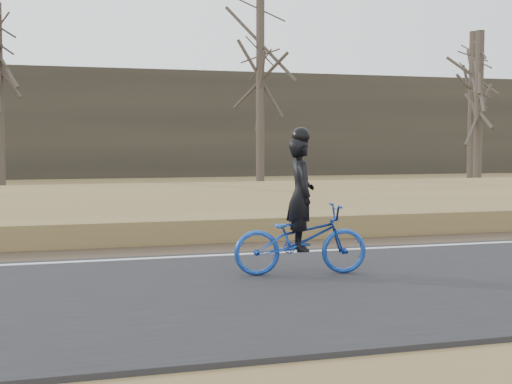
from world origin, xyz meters
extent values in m
plane|color=olive|center=(0.00, 0.00, 0.00)|extent=(120.00, 120.00, 0.00)
cube|color=black|center=(0.00, -2.50, 0.03)|extent=(120.00, 6.00, 0.06)
cube|color=silver|center=(0.00, 0.20, 0.07)|extent=(120.00, 0.12, 0.01)
cube|color=#473A2B|center=(0.00, 1.20, 0.02)|extent=(120.00, 1.60, 0.04)
cube|color=olive|center=(0.00, 4.20, 0.22)|extent=(120.00, 5.00, 0.44)
cube|color=slate|center=(0.00, 8.00, 0.23)|extent=(120.00, 3.00, 0.45)
cube|color=black|center=(0.00, 8.00, 0.52)|extent=(120.00, 2.40, 0.14)
cube|color=brown|center=(0.00, 7.28, 0.67)|extent=(120.00, 0.07, 0.15)
cube|color=brown|center=(0.00, 8.72, 0.67)|extent=(120.00, 0.07, 0.15)
cube|color=#383328|center=(0.00, 30.00, 3.00)|extent=(120.00, 4.00, 6.00)
imported|color=#163C9A|center=(1.96, -1.80, 0.57)|extent=(2.01, 0.94, 1.02)
imported|color=black|center=(1.96, -1.80, 1.22)|extent=(0.47, 0.64, 1.63)
sphere|color=black|center=(1.96, -1.80, 2.06)|extent=(0.26, 0.26, 0.26)
cylinder|color=#494035|center=(7.32, 18.18, 4.21)|extent=(0.36, 0.36, 8.42)
cylinder|color=#494035|center=(15.73, 14.56, 3.29)|extent=(0.36, 0.36, 6.58)
cylinder|color=#494035|center=(18.32, 19.06, 3.66)|extent=(0.36, 0.36, 7.32)
camera|label=1|loc=(-1.52, -11.41, 1.97)|focal=50.00mm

